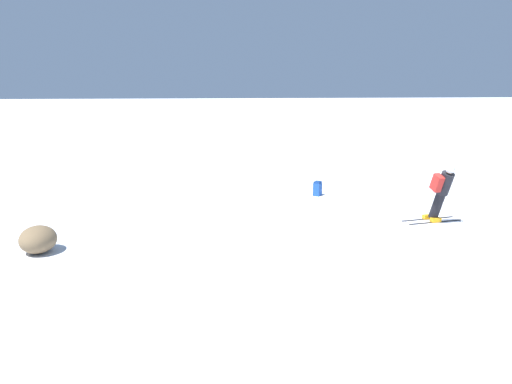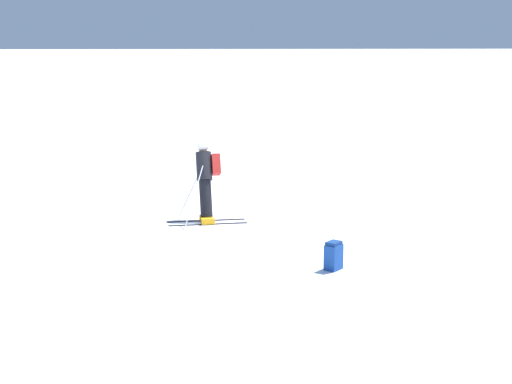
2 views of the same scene
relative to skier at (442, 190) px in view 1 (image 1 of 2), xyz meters
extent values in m
plane|color=white|center=(1.23, 0.02, -0.95)|extent=(300.00, 300.00, 0.00)
cube|color=black|center=(0.19, 0.00, -0.95)|extent=(0.33, 1.69, 0.01)
cube|color=black|center=(0.54, 0.05, -0.95)|extent=(0.33, 1.69, 0.01)
cube|color=orange|center=(0.19, 0.00, -0.88)|extent=(0.18, 0.30, 0.12)
cube|color=orange|center=(0.54, 0.05, -0.88)|extent=(0.18, 0.30, 0.12)
cylinder|color=black|center=(0.18, 0.00, -0.46)|extent=(0.56, 0.33, 0.83)
cylinder|color=black|center=(-0.08, -0.04, 0.20)|extent=(0.58, 0.41, 0.70)
sphere|color=tan|center=(-0.23, -0.06, 0.60)|extent=(0.32, 0.26, 0.29)
sphere|color=silver|center=(-0.24, -0.06, 0.62)|extent=(0.37, 0.30, 0.33)
cube|color=#AD231E|center=(-0.12, 0.22, 0.23)|extent=(0.44, 0.24, 0.51)
cylinder|color=#B7B7BC|center=(-0.22, -0.36, -0.43)|extent=(0.11, 0.52, 1.05)
cylinder|color=#B7B7BC|center=(0.61, -0.24, -0.35)|extent=(0.95, 0.40, 1.22)
cube|color=#194293|center=(4.06, 2.28, -0.73)|extent=(0.37, 0.36, 0.44)
cube|color=navy|center=(4.06, 2.28, -0.48)|extent=(0.33, 0.32, 0.06)
ellipsoid|color=brown|center=(-0.81, 10.17, -0.64)|extent=(0.95, 0.81, 0.62)
camera|label=1|loc=(-12.20, 6.98, 2.73)|focal=35.00mm
camera|label=2|loc=(18.26, 0.42, 3.17)|focal=60.00mm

